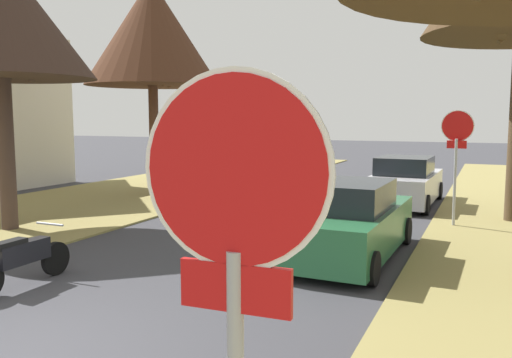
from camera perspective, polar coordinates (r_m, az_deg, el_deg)
The scene contains 6 objects.
stop_sign_near at distance 2.17m, azimuth -2.27°, elevation -10.29°, with size 0.81×0.07×2.98m.
stop_sign_far at distance 14.50m, azimuth 20.70°, elevation 3.68°, with size 0.81×0.36×2.97m.
street_tree_left_mid_b at distance 19.72m, azimuth -11.10°, elevation 15.08°, with size 4.74×4.74×7.59m.
parked_sedan_green at distance 10.91m, azimuth 9.77°, elevation -4.60°, with size 2.03×4.44×1.57m.
parked_sedan_silver at distance 17.89m, azimuth 15.67°, elevation -0.38°, with size 2.03×4.44×1.57m.
parked_motorcycle at distance 9.80m, azimuth -23.76°, elevation -7.79°, with size 0.60×2.05×0.97m.
Camera 1 is at (4.98, -4.21, 2.83)m, focal length 37.36 mm.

